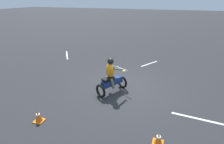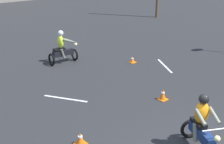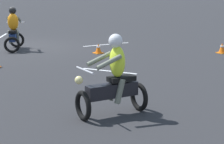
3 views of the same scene
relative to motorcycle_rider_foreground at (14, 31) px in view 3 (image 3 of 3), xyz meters
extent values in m
plane|color=#28282B|center=(-0.35, -0.60, -0.73)|extent=(120.00, 120.00, 0.00)
torus|color=black|center=(-0.33, -0.60, -0.43)|extent=(0.57, 0.37, 0.60)
torus|color=black|center=(0.29, 0.54, -0.43)|extent=(0.57, 0.37, 0.60)
cube|color=navy|center=(-0.02, -0.03, -0.21)|extent=(0.74, 1.08, 0.28)
cube|color=black|center=(0.09, 0.16, 0.01)|extent=(0.50, 0.62, 0.10)
cylinder|color=silver|center=(-0.30, -0.56, 0.27)|extent=(0.63, 0.37, 0.04)
sphere|color=#F2E08C|center=(-0.37, -0.67, 0.09)|extent=(0.22, 0.22, 0.16)
ellipsoid|color=orange|center=(0.04, 0.07, 0.37)|extent=(0.49, 0.44, 0.64)
cylinder|color=slate|center=(-0.28, -0.09, 0.42)|extent=(0.34, 0.52, 0.27)
cylinder|color=slate|center=(0.07, -0.28, 0.42)|extent=(0.34, 0.52, 0.27)
cylinder|color=slate|center=(-0.09, 0.12, -0.21)|extent=(0.22, 0.27, 0.51)
cylinder|color=slate|center=(0.15, -0.01, -0.21)|extent=(0.22, 0.27, 0.51)
sphere|color=black|center=(0.02, 0.04, 0.79)|extent=(0.38, 0.38, 0.28)
torus|color=black|center=(1.92, 8.76, -0.43)|extent=(0.13, 0.60, 0.60)
torus|color=black|center=(0.63, 8.83, -0.43)|extent=(0.13, 0.60, 0.60)
cube|color=black|center=(1.28, 8.79, -0.21)|extent=(1.11, 0.30, 0.28)
cube|color=black|center=(1.06, 8.81, 0.01)|extent=(0.57, 0.29, 0.10)
cylinder|color=silver|center=(1.87, 8.76, 0.27)|extent=(0.08, 0.70, 0.04)
sphere|color=#F2E08C|center=(2.00, 8.75, 0.09)|extent=(0.17, 0.17, 0.16)
ellipsoid|color=#D8F233|center=(1.16, 8.80, 0.37)|extent=(0.30, 0.42, 0.64)
cylinder|color=slate|center=(1.44, 8.58, 0.42)|extent=(0.55, 0.12, 0.27)
cylinder|color=slate|center=(1.47, 8.98, 0.42)|extent=(0.55, 0.12, 0.27)
cylinder|color=slate|center=(1.17, 8.66, -0.21)|extent=(0.25, 0.13, 0.51)
cylinder|color=slate|center=(1.18, 8.94, -0.21)|extent=(0.25, 0.13, 0.51)
sphere|color=silver|center=(1.20, 8.80, 0.79)|extent=(0.30, 0.30, 0.28)
cube|color=orange|center=(-6.15, 4.83, -0.71)|extent=(0.32, 0.32, 0.03)
cone|color=orange|center=(-6.15, 4.83, -0.52)|extent=(0.24, 0.24, 0.35)
cylinder|color=white|center=(-6.15, 4.83, -0.47)|extent=(0.13, 0.13, 0.05)
cube|color=orange|center=(-2.32, 2.37, -0.71)|extent=(0.32, 0.32, 0.03)
cone|color=orange|center=(-2.32, 2.37, -0.53)|extent=(0.24, 0.24, 0.33)
cylinder|color=white|center=(-2.32, 2.37, -0.48)|extent=(0.13, 0.13, 0.05)
cube|color=silver|center=(-0.98, 5.20, -0.72)|extent=(0.99, 1.58, 0.01)
cube|color=silver|center=(-3.71, 0.73, -0.72)|extent=(2.13, 0.22, 0.01)
cube|color=silver|center=(-1.07, -4.33, -0.72)|extent=(0.91, 1.40, 0.01)
camera|label=1|loc=(-2.36, 6.52, 3.26)|focal=28.00mm
camera|label=2|loc=(-6.64, -3.92, 4.29)|focal=50.00mm
camera|label=3|loc=(5.91, 15.88, 2.02)|focal=70.00mm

